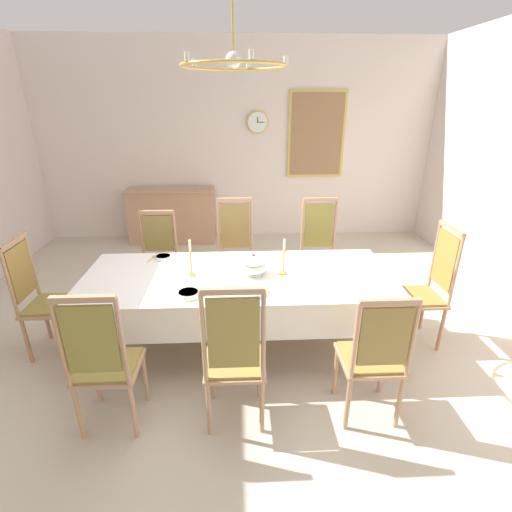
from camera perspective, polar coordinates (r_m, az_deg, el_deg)
ground at (r=3.89m, az=-2.55°, el=-13.33°), size 6.53×6.60×0.04m
back_wall at (r=6.52m, az=-2.97°, el=16.76°), size 6.53×0.08×3.19m
dining_table at (r=3.51m, az=-2.75°, el=-3.94°), size 2.84×1.13×0.76m
tablecloth at (r=3.51m, az=-2.75°, el=-3.99°), size 2.86×1.15×0.33m
chair_south_a at (r=2.90m, az=-22.20°, el=-14.55°), size 0.44×0.42×1.17m
chair_north_a at (r=4.55m, az=-14.65°, el=-0.04°), size 0.44×0.42×1.09m
chair_south_b at (r=2.73m, az=-3.30°, el=-14.92°), size 0.44×0.42×1.20m
chair_north_b at (r=4.44m, az=-3.13°, el=0.75°), size 0.44×0.42×1.22m
chair_south_c at (r=2.91m, az=17.49°, el=-14.19°), size 0.44×0.42×1.10m
chair_north_c at (r=4.54m, az=9.62°, el=0.92°), size 0.44×0.42×1.21m
chair_head_west at (r=4.01m, az=-29.91°, el=-5.35°), size 0.42×0.44×1.15m
chair_head_east at (r=3.99m, az=24.67°, el=-4.17°), size 0.42×0.44×1.21m
soup_tureen at (r=3.44m, az=-0.37°, el=-1.33°), size 0.25×0.25×0.21m
candlestick_west at (r=3.45m, az=-9.87°, el=-0.86°), size 0.07×0.07×0.35m
candlestick_east at (r=3.45m, az=4.24°, el=-0.66°), size 0.07×0.07×0.34m
bowl_near_left at (r=3.11m, az=-0.41°, el=-5.68°), size 0.16×0.16×0.04m
bowl_near_right at (r=3.93m, az=-13.92°, el=-0.13°), size 0.17×0.17×0.03m
bowl_far_left at (r=3.15m, az=-10.24°, el=-5.64°), size 0.20×0.20×0.04m
spoon_primary at (r=3.15m, az=1.75°, el=-5.66°), size 0.06×0.17×0.01m
spoon_secondary at (r=3.99m, az=-15.41°, el=-0.19°), size 0.05×0.18×0.01m
sideboard at (r=6.53m, az=-12.66°, el=6.02°), size 1.44×0.48×0.90m
mounted_clock at (r=6.43m, az=0.25°, el=19.69°), size 0.35×0.06×0.35m
framed_painting at (r=6.57m, az=9.19°, el=17.74°), size 0.94×0.05×1.37m
chandelier at (r=3.15m, az=-3.44°, el=27.04°), size 0.81×0.81×0.66m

